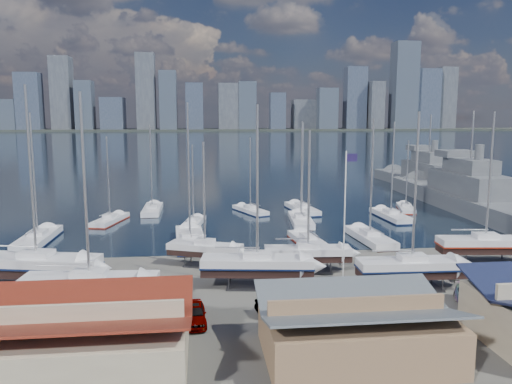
{
  "coord_description": "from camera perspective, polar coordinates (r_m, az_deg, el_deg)",
  "views": [
    {
      "loc": [
        -10.03,
        -56.03,
        15.62
      ],
      "look_at": [
        -2.76,
        8.0,
        6.02
      ],
      "focal_mm": 35.0,
      "sensor_mm": 36.0,
      "label": 1
    }
  ],
  "objects": [
    {
      "name": "sailboat_cradle_2",
      "position": [
        53.27,
        -5.85,
        -6.46
      ],
      "size": [
        8.2,
        4.98,
        13.19
      ],
      "rotation": [
        0.0,
        0.0,
        -0.38
      ],
      "color": "#2D2D33",
      "rests_on": "ground"
    },
    {
      "name": "sailboat_cradle_1",
      "position": [
        43.33,
        -18.46,
        -10.08
      ],
      "size": [
        11.22,
        4.05,
        17.63
      ],
      "rotation": [
        0.0,
        0.0,
        -0.09
      ],
      "color": "#2D2D33",
      "rests_on": "ground"
    },
    {
      "name": "sailboat_moored_7",
      "position": [
        74.78,
        5.14,
        -3.36
      ],
      "size": [
        3.87,
        10.72,
        15.85
      ],
      "rotation": [
        0.0,
        0.0,
        1.48
      ],
      "color": "black",
      "rests_on": "water"
    },
    {
      "name": "sailboat_moored_0",
      "position": [
        69.12,
        -23.64,
        -5.05
      ],
      "size": [
        3.29,
        11.41,
        17.02
      ],
      "rotation": [
        0.0,
        0.0,
        1.56
      ],
      "color": "black",
      "rests_on": "water"
    },
    {
      "name": "shed_red",
      "position": [
        33.8,
        -20.29,
        -15.25
      ],
      "size": [
        14.7,
        9.45,
        4.51
      ],
      "color": "#BFB293",
      "rests_on": "ground"
    },
    {
      "name": "naval_ship_west",
      "position": [
        116.16,
        19.02,
        1.11
      ],
      "size": [
        8.91,
        43.75,
        17.91
      ],
      "rotation": [
        0.0,
        0.0,
        1.62
      ],
      "color": "slate",
      "rests_on": "water"
    },
    {
      "name": "sailboat_moored_2",
      "position": [
        84.74,
        -11.75,
        -2.11
      ],
      "size": [
        2.85,
        10.09,
        15.22
      ],
      "rotation": [
        0.0,
        0.0,
        1.57
      ],
      "color": "black",
      "rests_on": "water"
    },
    {
      "name": "flagpole",
      "position": [
        47.18,
        10.22,
        -1.8
      ],
      "size": [
        1.11,
        0.12,
        12.64
      ],
      "color": "white",
      "rests_on": "ground"
    },
    {
      "name": "sailboat_moored_3",
      "position": [
        63.12,
        -7.54,
        -5.63
      ],
      "size": [
        4.13,
        12.4,
        18.27
      ],
      "rotation": [
        0.0,
        0.0,
        1.63
      ],
      "color": "black",
      "rests_on": "water"
    },
    {
      "name": "sailboat_cradle_4",
      "position": [
        51.43,
        5.94,
        -6.93
      ],
      "size": [
        8.9,
        3.12,
        14.4
      ],
      "rotation": [
        0.0,
        0.0,
        -0.08
      ],
      "color": "#2D2D33",
      "rests_on": "ground"
    },
    {
      "name": "car_d",
      "position": [
        45.83,
        23.44,
        -11.16
      ],
      "size": [
        3.56,
        5.66,
        1.53
      ],
      "primitive_type": "imported",
      "rotation": [
        0.0,
        0.0,
        -0.29
      ],
      "color": "gray",
      "rests_on": "ground"
    },
    {
      "name": "sailboat_moored_11",
      "position": [
        88.58,
        16.73,
        -1.84
      ],
      "size": [
        4.49,
        8.64,
        12.44
      ],
      "rotation": [
        0.0,
        0.0,
        1.3
      ],
      "color": "black",
      "rests_on": "water"
    },
    {
      "name": "sailboat_moored_6",
      "position": [
        62.53,
        6.0,
        -5.75
      ],
      "size": [
        3.76,
        9.84,
        14.35
      ],
      "rotation": [
        0.0,
        0.0,
        1.68
      ],
      "color": "black",
      "rests_on": "water"
    },
    {
      "name": "sailboat_moored_10",
      "position": [
        80.68,
        15.15,
        -2.76
      ],
      "size": [
        3.47,
        10.68,
        15.76
      ],
      "rotation": [
        0.0,
        0.0,
        1.62
      ],
      "color": "black",
      "rests_on": "water"
    },
    {
      "name": "sailboat_cradle_5",
      "position": [
        48.33,
        17.38,
        -8.19
      ],
      "size": [
        10.11,
        3.13,
        16.18
      ],
      "rotation": [
        0.0,
        0.0,
        -0.03
      ],
      "color": "#2D2D33",
      "rests_on": "ground"
    },
    {
      "name": "naval_ship_east",
      "position": [
        92.5,
        23.06,
        -0.88
      ],
      "size": [
        9.34,
        51.52,
        18.62
      ],
      "rotation": [
        0.0,
        0.0,
        1.55
      ],
      "color": "slate",
      "rests_on": "water"
    },
    {
      "name": "sailboat_moored_4",
      "position": [
        73.66,
        -7.14,
        -3.58
      ],
      "size": [
        3.79,
        8.46,
        12.34
      ],
      "rotation": [
        0.0,
        0.0,
        1.38
      ],
      "color": "black",
      "rests_on": "water"
    },
    {
      "name": "sailboat_moored_1",
      "position": [
        78.06,
        -16.33,
        -3.18
      ],
      "size": [
        4.74,
        9.41,
        13.55
      ],
      "rotation": [
        0.0,
        0.0,
        1.32
      ],
      "color": "black",
      "rests_on": "water"
    },
    {
      "name": "sailboat_cradle_3",
      "position": [
        46.7,
        0.15,
        -8.34
      ],
      "size": [
        10.74,
        4.33,
        16.81
      ],
      "rotation": [
        0.0,
        0.0,
        -0.14
      ],
      "color": "#2D2D33",
      "rests_on": "ground"
    },
    {
      "name": "sailboat_moored_5",
      "position": [
        82.79,
        -0.66,
        -2.18
      ],
      "size": [
        5.61,
        9.0,
        13.06
      ],
      "rotation": [
        0.0,
        0.0,
        1.97
      ],
      "color": "black",
      "rests_on": "water"
    },
    {
      "name": "car_b",
      "position": [
        41.08,
        3.42,
        -12.69
      ],
      "size": [
        5.0,
        2.36,
        1.58
      ],
      "primitive_type": "imported",
      "rotation": [
        0.0,
        0.0,
        1.72
      ],
      "color": "gray",
      "rests_on": "ground"
    },
    {
      "name": "shed_grey",
      "position": [
        34.41,
        11.4,
        -14.75
      ],
      "size": [
        12.6,
        8.4,
        4.17
      ],
      "color": "#8C6B4C",
      "rests_on": "ground"
    },
    {
      "name": "sailboat_moored_9",
      "position": [
        65.58,
        12.87,
        -5.23
      ],
      "size": [
        3.74,
        10.94,
        16.25
      ],
      "rotation": [
        0.0,
        0.0,
        1.64
      ],
      "color": "black",
      "rests_on": "water"
    },
    {
      "name": "car_a",
      "position": [
        39.57,
        -7.13,
        -13.61
      ],
      "size": [
        2.07,
        4.68,
        1.57
      ],
      "primitive_type": "imported",
      "rotation": [
        0.0,
        0.0,
        0.05
      ],
      "color": "gray",
      "rests_on": "ground"
    },
    {
      "name": "skyline",
      "position": [
        610.25,
        -6.38,
        10.63
      ],
      "size": [
        639.14,
        43.8,
        107.69
      ],
      "color": "#475166",
      "rests_on": "far_shore"
    },
    {
      "name": "sailboat_moored_8",
      "position": [
        83.99,
        5.28,
        -2.07
      ],
      "size": [
        4.41,
        10.74,
        15.58
      ],
      "rotation": [
        0.0,
        0.0,
        1.72
      ],
      "color": "black",
      "rests_on": "water"
    },
    {
      "name": "car_c",
      "position": [
        41.61,
        6.21,
        -12.61
      ],
      "size": [
        3.28,
        5.28,
        1.36
      ],
      "primitive_type": "imported",
      "rotation": [
        0.0,
        0.0,
        -0.22
      ],
      "color": "gray",
      "rests_on": "ground"
    },
    {
      "name": "far_shore",
      "position": [
        616.28,
        -5.59,
        7.08
      ],
      "size": [
        1400.0,
        80.0,
        2.2
      ],
      "primitive_type": "cube",
      "color": "#2D332D",
      "rests_on": "ground"
    },
    {
      "name": "water",
      "position": [
        356.52,
        -4.89,
        5.91
      ],
      "size": [
        1400.0,
        600.0,
        0.4
      ],
      "primitive_type": "cube",
      "color": "#1B293E",
      "rests_on": "ground"
    },
    {
      "name": "sailboat_cradle_6",
      "position": [
        59.61,
        24.73,
        -5.44
      ],
      "size": [
        10.32,
        3.83,
        16.27
      ],
      "rotation": [
        0.0,
        0.0,
        -0.1
      ],
      "color": "#2D2D33",
      "rests_on": "ground"
    },
    {
      "name": "sailboat_cradle_0",
      "position": [
        50.6,
        -23.75,
        -7.64
      ],
      "size": [
        12.01,
        5.62,
        18.52
      ],
      "rotation": [
        0.0,
        0.0,
        -0.21
      ],
      "color": "#2D2D33",
      "rests_on": "ground"
    },
    {
      "name": "ground",
      "position": [
        49.63,
        5.6,
        -9.91
      ],
      "size": [
        1400.0,
        1400.0,
        0.0
      ],
      "primitive_type": "plane",
      "color": "#605E59",
      "rests_on": "ground"
    }
  ]
}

